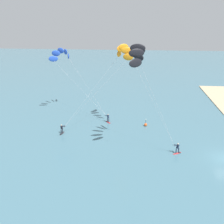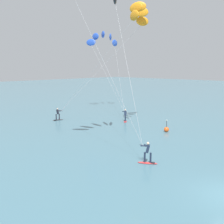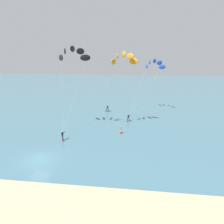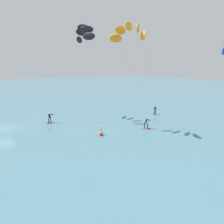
# 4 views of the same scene
# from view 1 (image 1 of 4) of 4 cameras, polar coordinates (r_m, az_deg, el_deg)

# --- Properties ---
(kitesurfer_nearshore) EXTENTS (9.10, 12.42, 12.98)m
(kitesurfer_nearshore) POSITION_cam_1_polar(r_m,az_deg,el_deg) (52.02, -10.94, 12.05)
(kitesurfer_nearshore) COLOR red
(kitesurfer_nearshore) RESTS_ON ground
(kitesurfer_mid_water) EXTENTS (6.30, 8.13, 15.44)m
(kitesurfer_mid_water) POSITION_cam_1_polar(r_m,az_deg,el_deg) (34.29, 6.05, 11.90)
(kitesurfer_mid_water) COLOR red
(kitesurfer_mid_water) RESTS_ON ground
(kitesurfer_far_out) EXTENTS (8.03, 12.08, 14.52)m
(kitesurfer_far_out) POSITION_cam_1_polar(r_m,az_deg,el_deg) (43.23, 1.99, 12.67)
(kitesurfer_far_out) COLOR #333338
(kitesurfer_far_out) RESTS_ON ground
(marker_buoy) EXTENTS (0.56, 0.56, 1.38)m
(marker_buoy) POSITION_cam_1_polar(r_m,az_deg,el_deg) (46.75, 7.52, -2.80)
(marker_buoy) COLOR #EA5119
(marker_buoy) RESTS_ON ground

